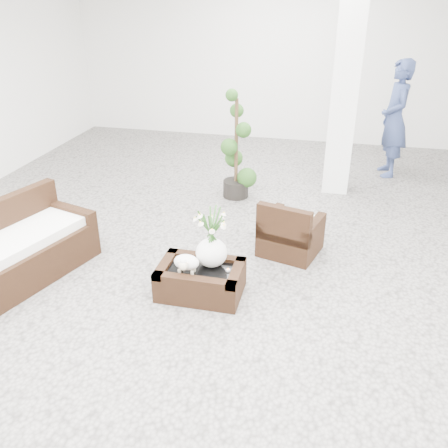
% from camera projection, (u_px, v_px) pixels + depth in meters
% --- Properties ---
extents(ground, '(11.00, 11.00, 0.00)m').
position_uv_depth(ground, '(226.00, 266.00, 5.82)').
color(ground, gray).
rests_on(ground, ground).
extents(column, '(0.40, 0.40, 3.50)m').
position_uv_depth(column, '(346.00, 81.00, 7.24)').
color(column, white).
rests_on(column, ground).
extents(coffee_table, '(0.90, 0.60, 0.31)m').
position_uv_depth(coffee_table, '(201.00, 281.00, 5.25)').
color(coffee_table, '#311C0E').
rests_on(coffee_table, ground).
extents(sheep_figurine, '(0.28, 0.23, 0.21)m').
position_uv_depth(sheep_figurine, '(187.00, 264.00, 5.07)').
color(sheep_figurine, white).
rests_on(sheep_figurine, coffee_table).
extents(planter_narcissus, '(0.44, 0.44, 0.80)m').
position_uv_depth(planter_narcissus, '(211.00, 232.00, 5.07)').
color(planter_narcissus, white).
rests_on(planter_narcissus, coffee_table).
extents(tealight, '(0.04, 0.04, 0.03)m').
position_uv_depth(tealight, '(228.00, 270.00, 5.13)').
color(tealight, white).
rests_on(tealight, coffee_table).
extents(armchair, '(0.82, 0.81, 0.72)m').
position_uv_depth(armchair, '(291.00, 226.00, 5.98)').
color(armchair, '#311C0E').
rests_on(armchair, ground).
extents(loveseat, '(1.21, 1.78, 0.87)m').
position_uv_depth(loveseat, '(21.00, 242.00, 5.46)').
color(loveseat, '#311C0E').
rests_on(loveseat, ground).
extents(topiary, '(0.44, 0.44, 1.66)m').
position_uv_depth(topiary, '(236.00, 146.00, 7.38)').
color(topiary, '#204315').
rests_on(topiary, ground).
extents(shopper, '(0.59, 0.79, 1.98)m').
position_uv_depth(shopper, '(395.00, 119.00, 8.22)').
color(shopper, navy).
rests_on(shopper, ground).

